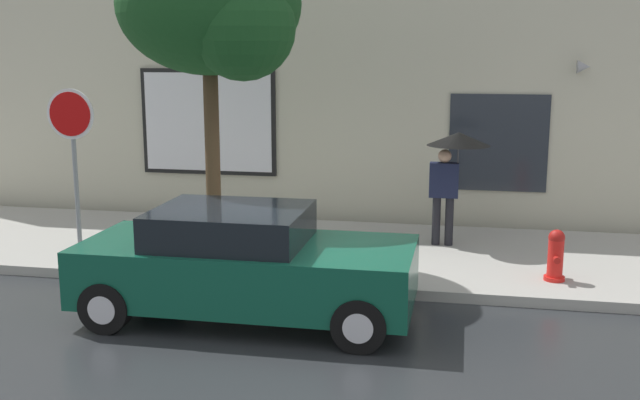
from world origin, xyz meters
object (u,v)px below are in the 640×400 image
at_px(fire_hydrant, 556,256).
at_px(pedestrian_with_umbrella, 454,155).
at_px(street_tree, 215,10).
at_px(parked_car, 245,264).
at_px(stop_sign, 73,141).

relative_size(fire_hydrant, pedestrian_with_umbrella, 0.39).
height_order(fire_hydrant, street_tree, street_tree).
xyz_separation_m(parked_car, fire_hydrant, (4.02, 1.93, -0.20)).
xyz_separation_m(pedestrian_with_umbrella, street_tree, (-3.49, -1.68, 2.27)).
height_order(fire_hydrant, pedestrian_with_umbrella, pedestrian_with_umbrella).
distance_m(fire_hydrant, pedestrian_with_umbrella, 2.56).
height_order(parked_car, fire_hydrant, parked_car).
bearing_deg(fire_hydrant, parked_car, -154.32).
xyz_separation_m(parked_car, street_tree, (-0.98, 1.96, 3.25)).
bearing_deg(fire_hydrant, stop_sign, -176.39).
relative_size(parked_car, fire_hydrant, 5.65).
distance_m(street_tree, stop_sign, 2.91).
xyz_separation_m(pedestrian_with_umbrella, stop_sign, (-5.64, -2.16, 0.35)).
bearing_deg(stop_sign, parked_car, -25.40).
relative_size(fire_hydrant, stop_sign, 0.28).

